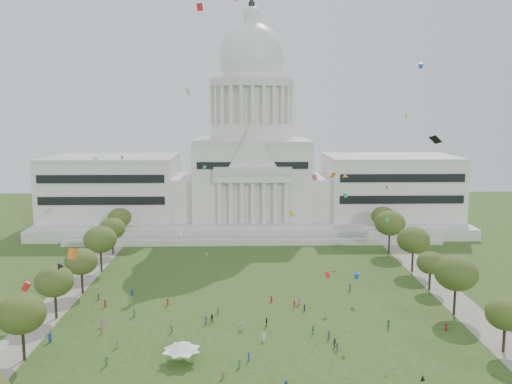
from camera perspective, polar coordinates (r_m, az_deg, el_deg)
name	(u,v)px	position (r m, az deg, el deg)	size (l,w,h in m)	color
ground	(262,350)	(108.57, 0.59, -16.34)	(400.00, 400.00, 0.00)	#2E4B18
capitol	(252,170)	(213.22, -0.44, 2.34)	(160.00, 64.50, 91.30)	beige
path_left	(62,299)	(143.38, -19.75, -10.51)	(8.00, 160.00, 0.04)	gray
path_right	(450,295)	(145.65, 19.71, -10.20)	(8.00, 160.00, 0.04)	gray
row_tree_l_1	(21,314)	(110.05, -23.47, -11.70)	(8.86, 8.86, 12.59)	black
row_tree_r_1	(506,314)	(115.12, 24.81, -11.57)	(7.58, 7.58, 10.78)	black
row_tree_l_2	(54,281)	(128.44, -20.46, -8.81)	(8.42, 8.42, 11.97)	black
row_tree_r_2	(456,273)	(130.29, 20.32, -8.03)	(9.55, 9.55, 13.58)	black
row_tree_l_3	(81,262)	(143.38, -17.93, -6.99)	(8.12, 8.12, 11.55)	black
row_tree_r_3	(431,263)	(146.39, 17.90, -7.12)	(7.01, 7.01, 9.98)	black
row_tree_l_4	(100,239)	(160.33, -16.08, -4.82)	(9.29, 9.29, 13.21)	black
row_tree_r_4	(413,240)	(160.22, 16.23, -4.87)	(9.19, 9.19, 13.06)	black
row_tree_l_5	(112,229)	(178.38, -14.92, -3.74)	(8.33, 8.33, 11.85)	black
row_tree_r_5	(390,223)	(178.56, 13.91, -3.19)	(9.82, 9.82, 13.96)	black
row_tree_l_6	(120,218)	(196.05, -14.16, -2.64)	(8.19, 8.19, 11.64)	black
row_tree_r_6	(383,216)	(196.45, 13.23, -2.51)	(8.42, 8.42, 11.97)	black
event_tent	(181,345)	(103.95, -7.85, -15.71)	(9.17, 9.17, 4.06)	#4C4C4C
person_0	(446,327)	(123.57, 19.38, -13.26)	(0.75, 0.49, 1.54)	#B21E1E
person_2	(389,324)	(121.35, 13.82, -13.34)	(0.91, 0.56, 1.87)	#33723F
person_3	(337,346)	(109.45, 8.51, -15.75)	(1.08, 0.56, 1.67)	#4C4C51
person_4	(267,322)	(119.04, 1.12, -13.50)	(1.14, 0.62, 1.94)	#26262B
person_5	(241,326)	(117.05, -1.54, -13.95)	(1.62, 0.64, 1.74)	silver
person_7	(223,374)	(98.49, -3.51, -18.61)	(0.59, 0.43, 1.61)	olive
person_8	(212,318)	(121.34, -4.68, -13.09)	(0.93, 0.58, 1.92)	#26262B
person_9	(335,343)	(110.72, 8.29, -15.42)	(1.14, 0.59, 1.76)	#26262B
person_10	(313,330)	(115.80, 6.01, -14.26)	(1.03, 0.56, 1.75)	#33723F
distant_crowd	(195,318)	(121.99, -6.41, -13.05)	(66.39, 41.54, 1.95)	navy
kite_swarm	(261,194)	(106.63, 0.55, -0.19)	(93.46, 106.82, 67.03)	yellow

